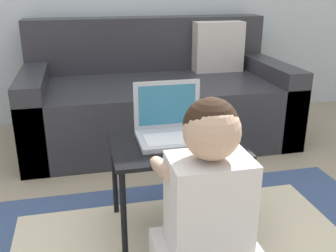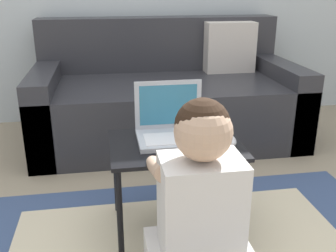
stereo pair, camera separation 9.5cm
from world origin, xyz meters
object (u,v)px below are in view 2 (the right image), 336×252
object	(u,v)px
couch	(167,97)
person_seated	(200,216)
laptop_desk	(175,154)
computer_mouse	(229,140)
laptop	(171,130)

from	to	relation	value
couch	person_seated	bearing A→B (deg)	-95.16
laptop_desk	computer_mouse	xyz separation A→B (m)	(0.21, -0.05, 0.07)
laptop	computer_mouse	world-z (taller)	laptop
laptop	computer_mouse	bearing A→B (deg)	-24.90
laptop	computer_mouse	distance (m)	0.24
couch	laptop_desk	distance (m)	1.16
couch	laptop	bearing A→B (deg)	-98.17
laptop_desk	person_seated	xyz separation A→B (m)	(0.01, -0.40, -0.05)
couch	computer_mouse	xyz separation A→B (m)	(0.06, -1.20, 0.16)
laptop_desk	laptop	xyz separation A→B (m)	(-0.01, 0.05, 0.09)
computer_mouse	person_seated	size ratio (longest dim) A/B	0.16
laptop_desk	computer_mouse	bearing A→B (deg)	-13.50
laptop	computer_mouse	size ratio (longest dim) A/B	2.62
couch	computer_mouse	distance (m)	1.21
couch	person_seated	world-z (taller)	couch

